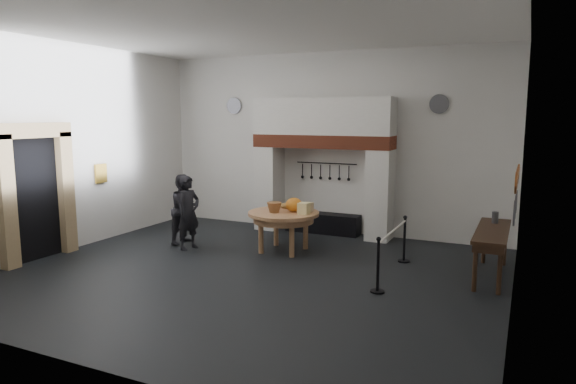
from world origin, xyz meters
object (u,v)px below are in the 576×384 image
at_px(work_table, 284,213).
at_px(side_table, 493,231).
at_px(visitor_near, 189,213).
at_px(barrier_post_near, 378,266).
at_px(iron_range, 323,223).
at_px(visitor_far, 185,209).
at_px(barrier_post_far, 404,240).

relative_size(work_table, side_table, 0.70).
bearing_deg(visitor_near, barrier_post_near, -89.60).
bearing_deg(iron_range, visitor_far, -137.08).
relative_size(side_table, barrier_post_far, 2.44).
bearing_deg(barrier_post_near, side_table, 45.29).
distance_m(iron_range, side_table, 4.63).
xyz_separation_m(work_table, visitor_near, (-1.98, -0.72, -0.02)).
bearing_deg(work_table, visitor_near, -159.95).
bearing_deg(barrier_post_far, barrier_post_near, -90.00).
bearing_deg(visitor_near, work_table, -57.28).
xyz_separation_m(iron_range, side_table, (4.10, -2.05, 0.62)).
bearing_deg(side_table, work_table, 179.48).
relative_size(iron_range, visitor_far, 1.18).
bearing_deg(side_table, barrier_post_far, 168.92).
bearing_deg(barrier_post_far, work_table, -173.66).
xyz_separation_m(iron_range, work_table, (-0.13, -2.01, 0.59)).
height_order(visitor_near, visitor_far, visitor_near).
height_order(iron_range, visitor_near, visitor_near).
height_order(visitor_near, barrier_post_near, visitor_near).
bearing_deg(work_table, side_table, -0.52).
height_order(visitor_far, side_table, visitor_far).
xyz_separation_m(visitor_far, barrier_post_far, (4.96, 0.61, -0.36)).
relative_size(iron_range, visitor_near, 1.16).
distance_m(work_table, visitor_far, 2.40).
distance_m(visitor_far, barrier_post_near, 5.16).
xyz_separation_m(iron_range, barrier_post_far, (2.44, -1.73, 0.20)).
height_order(iron_range, work_table, work_table).
bearing_deg(visitor_far, barrier_post_far, -83.52).
height_order(work_table, visitor_near, visitor_near).
distance_m(iron_range, work_table, 2.10).
distance_m(work_table, barrier_post_near, 3.12).
distance_m(iron_range, barrier_post_far, 3.00).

